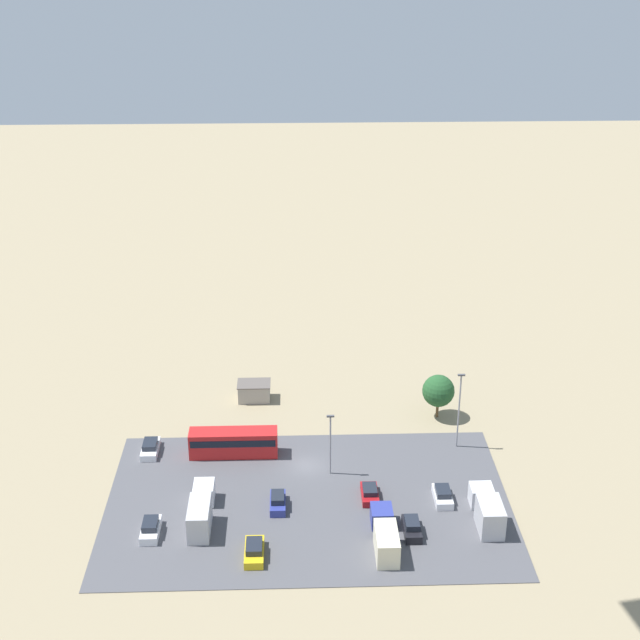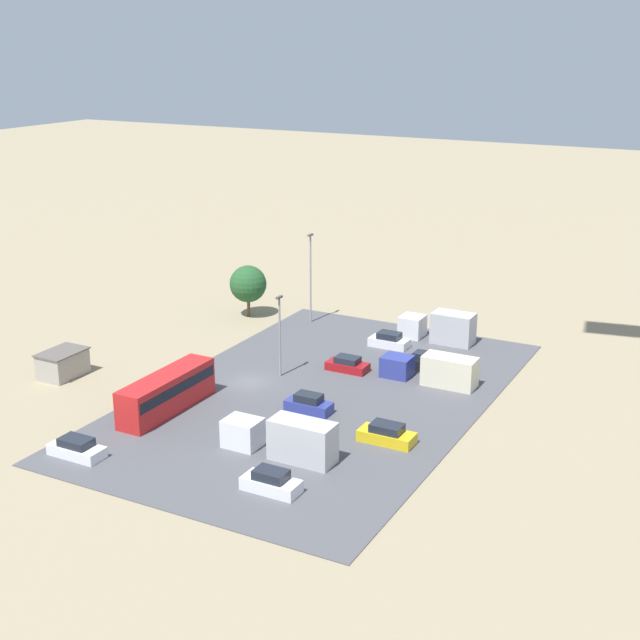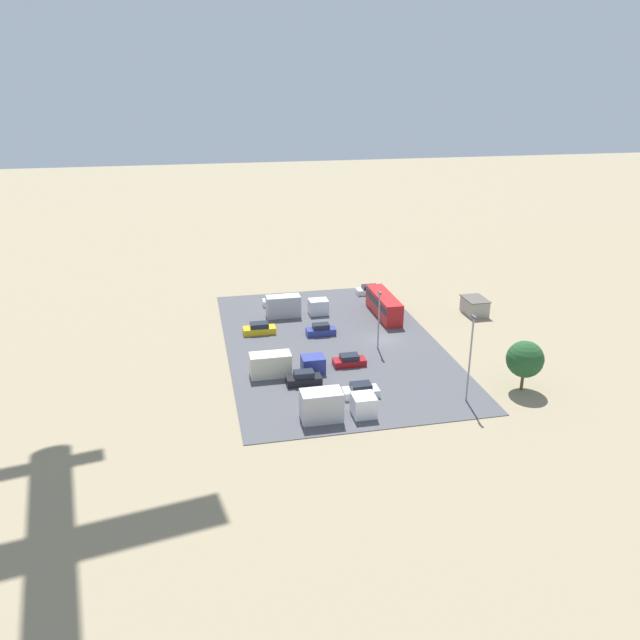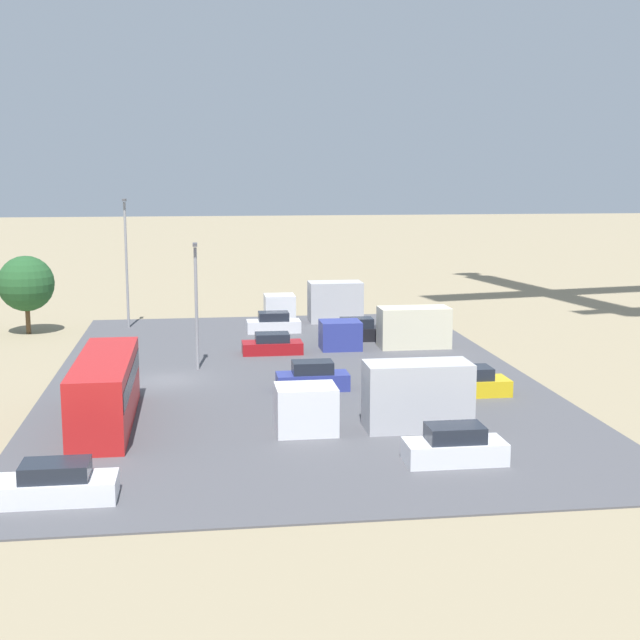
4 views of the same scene
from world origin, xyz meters
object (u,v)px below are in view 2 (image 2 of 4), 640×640
object	(u,v)px
parked_car_6	(77,449)
parked_car_5	(309,404)
parked_car_1	(271,482)
parked_truck_1	(285,439)
parked_car_4	(387,434)
bus	(167,391)
shed_building	(63,364)
parked_car_3	(389,341)
parked_truck_0	(434,370)
parked_truck_2	(441,328)
parked_car_2	(426,362)
parked_car_0	(347,365)

from	to	relation	value
parked_car_6	parked_car_5	bearing A→B (deg)	143.40
parked_car_1	parked_truck_1	xyz separation A→B (m)	(-5.26, -1.87, 0.80)
parked_car_1	parked_car_4	bearing A→B (deg)	-19.78
bus	parked_car_4	bearing A→B (deg)	9.29
shed_building	parked_car_5	world-z (taller)	shed_building
parked_car_4	parked_car_3	bearing A→B (deg)	-156.75
parked_truck_0	parked_truck_2	size ratio (longest dim) A/B	1.14
parked_car_1	parked_car_2	world-z (taller)	parked_car_2
parked_car_3	bus	bearing A→B (deg)	156.92
parked_truck_1	parked_car_4	bearing A→B (deg)	-44.61
parked_car_3	parked_truck_0	distance (m)	10.79
parked_truck_0	shed_building	bearing A→B (deg)	114.81
bus	parked_truck_1	distance (m)	13.79
parked_car_0	parked_car_6	size ratio (longest dim) A/B	0.90
parked_car_4	shed_building	bearing A→B (deg)	-88.06
parked_car_4	parked_car_6	world-z (taller)	parked_car_4
parked_truck_1	parked_car_2	bearing A→B (deg)	-6.61
bus	parked_car_1	bearing A→B (deg)	-27.78
parked_car_2	parked_car_5	size ratio (longest dim) A/B	1.01
parked_truck_0	parked_truck_1	size ratio (longest dim) A/B	0.97
parked_car_2	parked_truck_0	size ratio (longest dim) A/B	0.45
parked_car_0	parked_car_4	xyz separation A→B (m)	(12.85, 9.86, 0.07)
parked_car_3	parked_truck_1	xyz separation A→B (m)	(27.11, 3.14, 0.84)
parked_car_1	parked_truck_1	size ratio (longest dim) A/B	0.46
shed_building	parked_car_3	world-z (taller)	shed_building
parked_car_6	parked_car_1	bearing A→B (deg)	98.06
parked_truck_0	parked_car_4	bearing A→B (deg)	-174.91
parked_car_4	parked_truck_2	bearing A→B (deg)	-169.07
shed_building	parked_truck_1	size ratio (longest dim) A/B	0.48
shed_building	parked_truck_1	xyz separation A→B (m)	(4.88, 27.44, 0.30)
parked_car_3	parked_car_6	bearing A→B (deg)	162.12
parked_car_4	parked_truck_1	xyz separation A→B (m)	(6.01, -5.93, 0.83)
bus	parked_truck_0	xyz separation A→B (m)	(-16.91, 18.19, -0.50)
parked_car_1	parked_truck_0	world-z (taller)	parked_truck_0
parked_car_5	parked_truck_0	distance (m)	13.48
parked_car_5	parked_truck_1	world-z (taller)	parked_truck_1
parked_car_1	parked_car_5	xyz separation A→B (m)	(-13.63, -4.38, -0.00)
parked_truck_0	bus	bearing A→B (deg)	132.91
parked_car_2	parked_truck_0	bearing A→B (deg)	-146.46
bus	parked_car_0	xyz separation A→B (m)	(-16.03, 9.56, -1.21)
parked_car_2	parked_car_4	distance (m)	17.15
parked_car_0	parked_car_5	xyz separation A→B (m)	(10.49, 1.43, 0.10)
parked_car_3	parked_car_6	world-z (taller)	parked_car_3
parked_car_6	parked_truck_0	world-z (taller)	parked_truck_0
parked_car_6	parked_truck_0	size ratio (longest dim) A/B	0.50
parked_car_2	parked_car_6	size ratio (longest dim) A/B	0.92
shed_building	parked_car_0	xyz separation A→B (m)	(-13.98, 23.51, -0.61)
parked_car_4	parked_car_5	xyz separation A→B (m)	(-2.36, -8.43, 0.03)
parked_truck_0	parked_truck_1	distance (m)	20.29
shed_building	parked_car_2	world-z (taller)	shed_building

